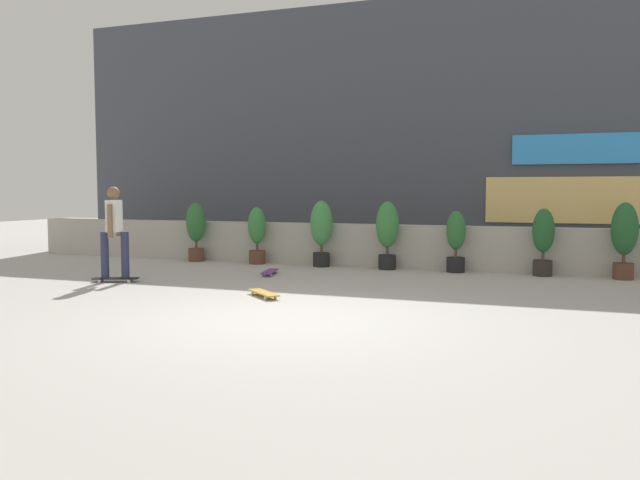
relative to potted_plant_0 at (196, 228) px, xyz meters
name	(u,v)px	position (x,y,z in m)	size (l,w,h in m)	color
ground_plane	(280,320)	(4.49, -5.55, -0.76)	(48.00, 48.00, 0.00)	#B2AFA8
planter_wall	(392,246)	(4.49, 0.45, -0.31)	(18.00, 0.40, 0.90)	#B2ADA3
building_backdrop	(428,130)	(4.50, 4.45, 2.49)	(20.00, 2.08, 6.50)	#424751
potted_plant_0	(196,228)	(0.00, 0.00, 0.00)	(0.44, 0.44, 1.35)	brown
potted_plant_1	(257,233)	(1.54, 0.00, -0.07)	(0.40, 0.40, 1.26)	brown
potted_plant_2	(321,229)	(3.06, 0.00, 0.05)	(0.47, 0.47, 1.41)	black
potted_plant_3	(387,231)	(4.50, 0.00, 0.04)	(0.47, 0.47, 1.40)	black
potted_plant_4	(456,239)	(5.90, 0.00, -0.10)	(0.38, 0.38, 1.23)	black
potted_plant_5	(543,239)	(7.54, 0.00, -0.05)	(0.41, 0.41, 1.29)	#2D2823
potted_plant_6	(624,235)	(8.94, 0.00, 0.05)	(0.47, 0.47, 1.41)	brown
skater_by_wall_left	(114,229)	(0.41, -3.45, 0.18)	(0.82, 0.53, 1.70)	black
skateboard_near_camera	(270,272)	(2.58, -1.61, -0.70)	(0.36, 0.82, 0.08)	#72338C
skateboard_aside	(264,293)	(3.57, -4.03, -0.70)	(0.73, 0.69, 0.08)	#BF8C26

